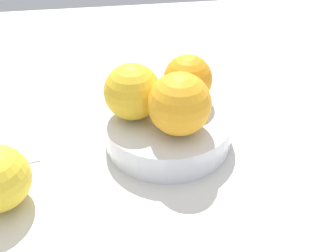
% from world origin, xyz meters
% --- Properties ---
extents(ground_plane, '(1.10, 1.10, 0.02)m').
position_xyz_m(ground_plane, '(0.00, 0.00, -0.01)').
color(ground_plane, silver).
extents(fruit_bowl, '(0.17, 0.17, 0.04)m').
position_xyz_m(fruit_bowl, '(0.00, 0.00, 0.02)').
color(fruit_bowl, silver).
rests_on(fruit_bowl, ground_plane).
extents(orange_in_bowl_0, '(0.07, 0.07, 0.07)m').
position_xyz_m(orange_in_bowl_0, '(0.05, -0.01, 0.08)').
color(orange_in_bowl_0, yellow).
rests_on(orange_in_bowl_0, fruit_bowl).
extents(orange_in_bowl_1, '(0.08, 0.08, 0.08)m').
position_xyz_m(orange_in_bowl_1, '(-0.01, 0.03, 0.08)').
color(orange_in_bowl_1, '#F9A823').
rests_on(orange_in_bowl_1, fruit_bowl).
extents(orange_in_bowl_2, '(0.07, 0.07, 0.07)m').
position_xyz_m(orange_in_bowl_2, '(-0.03, -0.04, 0.08)').
color(orange_in_bowl_2, orange).
rests_on(orange_in_bowl_2, fruit_bowl).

